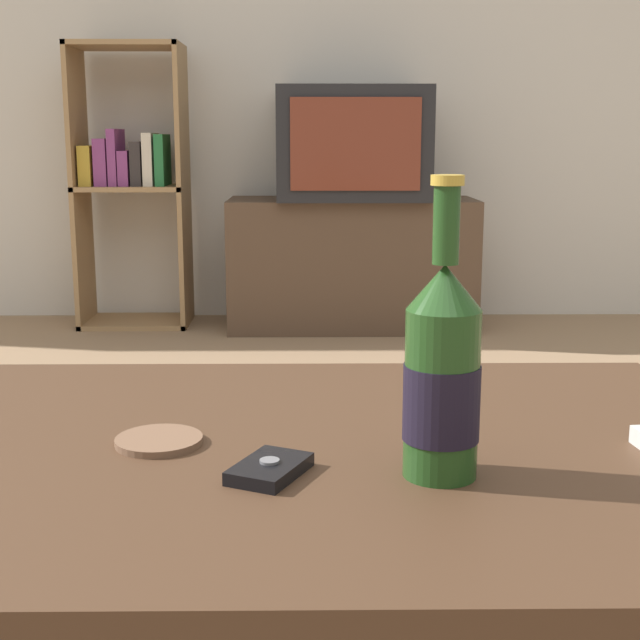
{
  "coord_description": "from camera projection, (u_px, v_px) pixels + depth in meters",
  "views": [
    {
      "loc": [
        0.07,
        -0.95,
        0.79
      ],
      "look_at": [
        0.09,
        0.2,
        0.55
      ],
      "focal_mm": 50.0,
      "sensor_mm": 36.0,
      "label": 1
    }
  ],
  "objects": [
    {
      "name": "bookshelf",
      "position": [
        130.0,
        179.0,
        3.71
      ],
      "size": [
        0.45,
        0.3,
        1.16
      ],
      "color": "#99754C",
      "rests_on": "ground_plane"
    },
    {
      "name": "tv_stand",
      "position": [
        352.0,
        264.0,
        3.73
      ],
      "size": [
        1.02,
        0.41,
        0.54
      ],
      "color": "#4C3828",
      "rests_on": "ground_plane"
    },
    {
      "name": "coaster",
      "position": [
        159.0,
        441.0,
        1.0
      ],
      "size": [
        0.1,
        0.1,
        0.01
      ],
      "color": "brown",
      "rests_on": "coffee_table"
    },
    {
      "name": "beer_bottle",
      "position": [
        442.0,
        375.0,
        0.89
      ],
      "size": [
        0.08,
        0.08,
        0.3
      ],
      "color": "#1E4219",
      "rests_on": "coffee_table"
    },
    {
      "name": "cell_phone",
      "position": [
        270.0,
        469.0,
        0.91
      ],
      "size": [
        0.09,
        0.11,
        0.02
      ],
      "rotation": [
        0.0,
        0.0,
        -0.44
      ],
      "color": "black",
      "rests_on": "coffee_table"
    },
    {
      "name": "television",
      "position": [
        352.0,
        144.0,
        3.63
      ],
      "size": [
        0.61,
        0.51,
        0.45
      ],
      "color": "black",
      "rests_on": "tv_stand"
    },
    {
      "name": "coffee_table",
      "position": [
        247.0,
        498.0,
        1.01
      ],
      "size": [
        1.15,
        0.72,
        0.45
      ],
      "color": "#422B1C",
      "rests_on": "ground_plane"
    },
    {
      "name": "back_wall",
      "position": [
        292.0,
        15.0,
        3.79
      ],
      "size": [
        8.0,
        0.05,
        2.6
      ],
      "color": "beige",
      "rests_on": "ground_plane"
    }
  ]
}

